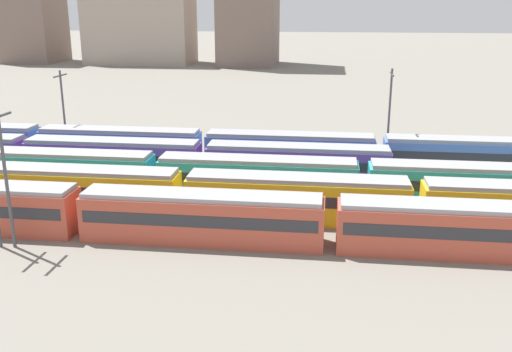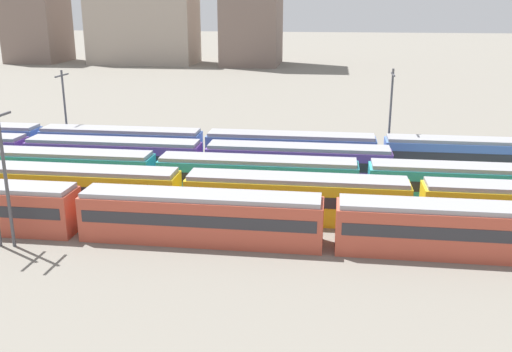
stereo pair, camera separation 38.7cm
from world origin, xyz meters
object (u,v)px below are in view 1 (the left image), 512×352
(train_track_4, at_px, (379,153))
(catenary_pole_1, at_px, (389,112))
(train_track_0, at_px, (80,211))
(catenary_pole_3, at_px, (63,108))
(train_track_3, at_px, (113,157))
(train_track_2, at_px, (257,177))
(train_track_1, at_px, (297,198))
(catenary_pole_2, at_px, (5,172))

(train_track_4, height_order, catenary_pole_1, catenary_pole_1)
(train_track_0, relative_size, catenary_pole_3, 7.70)
(train_track_3, distance_m, catenary_pole_1, 29.69)
(train_track_3, bearing_deg, train_track_2, -18.46)
(train_track_2, distance_m, catenary_pole_3, 27.84)
(train_track_1, bearing_deg, train_track_4, 63.55)
(catenary_pole_1, height_order, catenary_pole_2, catenary_pole_1)
(train_track_0, xyz_separation_m, train_track_2, (12.28, 10.40, 0.00))
(train_track_2, bearing_deg, train_track_0, -139.74)
(train_track_3, relative_size, catenary_pole_3, 5.75)
(train_track_2, bearing_deg, catenary_pole_3, 151.59)
(train_track_2, relative_size, catenary_pole_2, 9.13)
(train_track_3, bearing_deg, train_track_0, -78.08)
(train_track_1, distance_m, train_track_2, 6.48)
(train_track_1, relative_size, catenary_pole_2, 9.13)
(train_track_1, bearing_deg, train_track_3, 151.86)
(train_track_3, distance_m, catenary_pole_2, 18.84)
(train_track_0, bearing_deg, train_track_4, 41.02)
(train_track_2, xyz_separation_m, catenary_pole_1, (12.70, 13.38, 3.85))
(train_track_0, height_order, catenary_pole_2, catenary_pole_2)
(train_track_0, relative_size, train_track_3, 1.34)
(train_track_0, relative_size, catenary_pole_1, 7.18)
(train_track_3, height_order, catenary_pole_2, catenary_pole_2)
(train_track_4, bearing_deg, catenary_pole_1, 70.22)
(catenary_pole_2, bearing_deg, catenary_pole_1, 42.65)
(train_track_1, bearing_deg, train_track_2, 126.66)
(train_track_0, xyz_separation_m, catenary_pole_1, (24.98, 23.78, 3.85))
(train_track_4, relative_size, catenary_pole_1, 10.82)
(catenary_pole_2, distance_m, catenary_pole_3, 27.61)
(train_track_0, bearing_deg, catenary_pole_2, -144.02)
(train_track_3, bearing_deg, catenary_pole_2, -91.94)
(train_track_0, distance_m, catenary_pole_3, 26.66)
(train_track_3, xyz_separation_m, catenary_pole_3, (-8.72, 7.94, 3.49))
(train_track_0, bearing_deg, train_track_3, 101.92)
(train_track_1, relative_size, catenary_pole_3, 9.65)
(train_track_4, bearing_deg, train_track_3, -169.18)
(train_track_1, bearing_deg, catenary_pole_2, -158.15)
(train_track_3, height_order, train_track_4, same)
(train_track_2, bearing_deg, train_track_1, -53.34)
(train_track_1, xyz_separation_m, train_track_4, (7.76, 15.60, 0.00))
(train_track_1, distance_m, catenary_pole_3, 33.79)
(catenary_pole_1, height_order, catenary_pole_3, catenary_pole_1)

